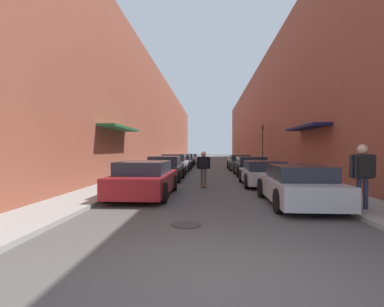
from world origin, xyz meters
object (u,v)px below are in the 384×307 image
at_px(parked_car_left_1, 165,169).
at_px(parked_car_left_3, 181,162).
at_px(manhole_cover, 187,225).
at_px(pedestrian, 363,169).
at_px(parked_car_right_2, 251,166).
at_px(skateboarder, 203,165).
at_px(parked_car_right_1, 264,173).
at_px(parked_car_left_2, 175,164).
at_px(parked_car_right_3, 240,162).
at_px(parked_car_left_5, 190,159).
at_px(parked_car_right_0, 297,185).
at_px(parked_car_left_4, 186,160).
at_px(traffic_light, 263,141).
at_px(parked_car_left_0, 145,179).

bearing_deg(parked_car_left_1, parked_car_left_3, 90.39).
relative_size(manhole_cover, pedestrian, 0.40).
bearing_deg(parked_car_right_2, skateboarder, -116.23).
relative_size(parked_car_right_1, parked_car_right_2, 0.98).
bearing_deg(manhole_cover, pedestrian, 17.58).
bearing_deg(parked_car_left_2, parked_car_left_1, -89.67).
height_order(parked_car_left_3, skateboarder, skateboarder).
relative_size(parked_car_left_3, parked_car_right_3, 0.88).
relative_size(parked_car_left_5, parked_car_right_3, 0.90).
height_order(parked_car_right_0, parked_car_right_2, parked_car_right_2).
bearing_deg(parked_car_right_2, parked_car_left_4, 114.10).
bearing_deg(traffic_light, parked_car_right_2, -105.77).
distance_m(parked_car_right_1, parked_car_right_3, 11.21).
bearing_deg(parked_car_left_2, pedestrian, -63.01).
height_order(parked_car_left_2, parked_car_left_5, parked_car_left_2).
bearing_deg(parked_car_left_3, parked_car_right_0, -72.42).
distance_m(parked_car_right_0, parked_car_right_2, 10.41).
bearing_deg(pedestrian, parked_car_right_0, 138.40).
height_order(parked_car_right_1, manhole_cover, parked_car_right_1).
xyz_separation_m(skateboarder, manhole_cover, (-0.25, -7.02, -1.01)).
bearing_deg(parked_car_right_0, pedestrian, -41.60).
xyz_separation_m(parked_car_left_1, parked_car_left_4, (-0.08, 15.15, -0.02)).
distance_m(parked_car_left_3, traffic_light, 7.59).
relative_size(parked_car_left_5, pedestrian, 2.42).
bearing_deg(parked_car_right_2, parked_car_left_1, -147.10).
distance_m(parked_car_left_2, parked_car_right_1, 8.54).
xyz_separation_m(parked_car_right_1, manhole_cover, (-3.13, -7.68, -0.58)).
height_order(parked_car_right_2, skateboarder, skateboarder).
bearing_deg(parked_car_left_5, parked_car_right_0, -79.45).
bearing_deg(pedestrian, parked_car_left_4, 105.94).
bearing_deg(parked_car_left_0, parked_car_right_0, -15.09).
bearing_deg(parked_car_right_2, traffic_light, 74.23).
relative_size(parked_car_left_0, parked_car_right_3, 0.97).
height_order(manhole_cover, pedestrian, pedestrian).
relative_size(parked_car_left_1, parked_car_left_5, 0.95).
relative_size(parked_car_left_4, parked_car_right_1, 0.99).
distance_m(parked_car_left_0, parked_car_right_3, 15.59).
xyz_separation_m(parked_car_left_3, manhole_cover, (2.01, -19.43, -0.60)).
bearing_deg(parked_car_left_1, parked_car_right_0, -53.44).
bearing_deg(parked_car_left_2, manhole_cover, -82.29).
xyz_separation_m(parked_car_left_2, parked_car_right_2, (5.23, -1.40, -0.05)).
relative_size(parked_car_left_4, pedestrian, 2.33).
height_order(parked_car_left_4, parked_car_right_1, parked_car_left_4).
bearing_deg(parked_car_left_4, parked_car_left_0, -89.59).
height_order(parked_car_left_0, parked_car_right_3, parked_car_left_0).
relative_size(parked_car_right_1, traffic_light, 1.08).
bearing_deg(parked_car_right_3, manhole_cover, -99.33).
distance_m(parked_car_left_0, parked_car_right_0, 5.34).
height_order(parked_car_left_3, traffic_light, traffic_light).
bearing_deg(parked_car_right_2, parked_car_left_2, 164.97).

